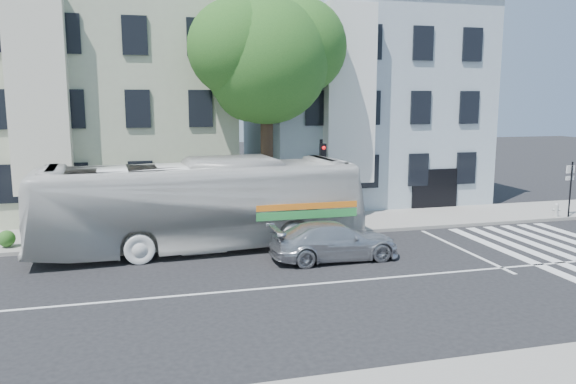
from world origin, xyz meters
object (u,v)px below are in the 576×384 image
object	(u,v)px
bus	(201,205)
sedan	(334,241)
traffic_signal	(322,172)
fire_hydrant	(556,210)

from	to	relation	value
bus	sedan	size ratio (longest dim) A/B	2.67
traffic_signal	fire_hydrant	xyz separation A→B (m)	(11.85, -0.69, -2.15)
sedan	fire_hydrant	bearing A→B (deg)	-74.49
bus	sedan	distance (m)	5.39
bus	fire_hydrant	distance (m)	17.43
sedan	traffic_signal	xyz separation A→B (m)	(0.95, 4.46, 1.94)
traffic_signal	fire_hydrant	size ratio (longest dim) A/B	6.17
fire_hydrant	bus	bearing A→B (deg)	-176.36
bus	sedan	world-z (taller)	bus
traffic_signal	fire_hydrant	distance (m)	12.06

